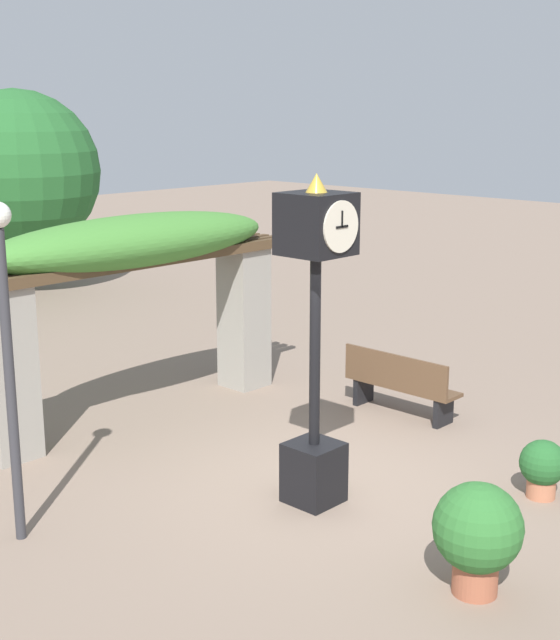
{
  "coord_description": "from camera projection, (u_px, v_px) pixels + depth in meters",
  "views": [
    {
      "loc": [
        -7.1,
        -6.07,
        4.15
      ],
      "look_at": [
        -0.39,
        0.29,
        1.93
      ],
      "focal_mm": 50.0,
      "sensor_mm": 36.0,
      "label": 1
    }
  ],
  "objects": [
    {
      "name": "lamp_post",
      "position": [
        6.0,
        335.0,
        8.32
      ],
      "size": [
        0.25,
        0.25,
        3.32
      ],
      "color": "#333338",
      "rests_on": "ground"
    },
    {
      "name": "potted_plant_near_left",
      "position": [
        543.0,
        466.0,
        9.64
      ],
      "size": [
        0.51,
        0.51,
        0.65
      ],
      "color": "#B26B4C",
      "rests_on": "ground"
    },
    {
      "name": "pedestal_clock",
      "position": [
        315.0,
        330.0,
        9.18
      ],
      "size": [
        0.63,
        0.68,
        3.51
      ],
      "color": "black",
      "rests_on": "ground"
    },
    {
      "name": "potted_plant_near_right",
      "position": [
        478.0,
        532.0,
        7.68
      ],
      "size": [
        0.79,
        0.79,
        1.02
      ],
      "color": "#9E563D",
      "rests_on": "ground"
    },
    {
      "name": "park_bench",
      "position": [
        400.0,
        384.0,
        12.21
      ],
      "size": [
        0.42,
        1.69,
        0.89
      ],
      "rotation": [
        0.0,
        0.0,
        1.57
      ],
      "color": "brown",
      "rests_on": "ground"
    },
    {
      "name": "pergola",
      "position": [
        136.0,
        270.0,
        11.76
      ],
      "size": [
        5.15,
        1.18,
        2.78
      ],
      "color": "gray",
      "rests_on": "ground"
    },
    {
      "name": "ground_plane",
      "position": [
        323.0,
        485.0,
        10.04
      ],
      "size": [
        60.0,
        60.0,
        0.0
      ],
      "primitive_type": "plane",
      "color": "#7F6B5B"
    }
  ]
}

